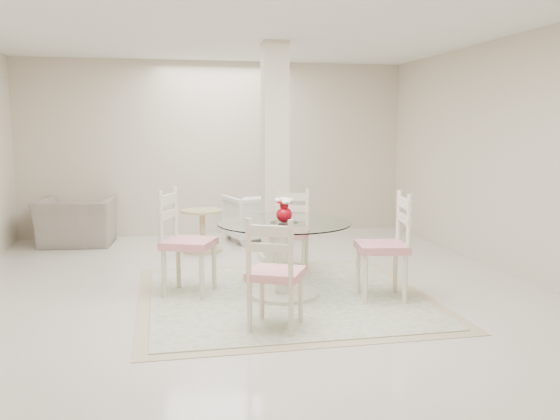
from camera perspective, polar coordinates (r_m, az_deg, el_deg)
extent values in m
plane|color=silver|center=(6.16, -2.74, -7.86)|extent=(7.00, 7.00, 0.00)
cube|color=beige|center=(9.40, -6.09, 5.90)|extent=(6.00, 0.02, 2.70)
cube|color=beige|center=(2.54, 9.29, 0.55)|extent=(6.00, 0.02, 2.70)
cube|color=beige|center=(7.04, 22.16, 4.71)|extent=(0.02, 7.00, 2.70)
cube|color=white|center=(6.01, -2.92, 17.74)|extent=(6.00, 7.00, 0.02)
cube|color=beige|center=(7.30, -0.49, 5.38)|extent=(0.30, 0.30, 2.70)
cube|color=tan|center=(5.96, 0.39, -8.35)|extent=(2.84, 2.84, 0.01)
cube|color=beige|center=(5.96, 0.39, -8.28)|extent=(2.60, 2.60, 0.01)
cylinder|color=beige|center=(5.95, 0.39, -8.15)|extent=(0.69, 0.69, 0.05)
cylinder|color=beige|center=(5.86, 0.39, -4.69)|extent=(0.17, 0.17, 0.71)
cylinder|color=beige|center=(5.80, 0.40, -1.44)|extent=(0.28, 0.28, 0.03)
cylinder|color=white|center=(5.80, 0.40, -1.24)|extent=(1.31, 1.31, 0.01)
ellipsoid|color=#9D0411|center=(5.78, 0.40, -0.44)|extent=(0.16, 0.16, 0.15)
cylinder|color=#9D0411|center=(5.77, 0.40, 0.47)|extent=(0.08, 0.08, 0.04)
cylinder|color=#9D0411|center=(5.77, 0.40, 0.77)|extent=(0.14, 0.14, 0.02)
ellipsoid|color=white|center=(5.76, 0.40, 0.99)|extent=(0.09, 0.09, 0.04)
ellipsoid|color=white|center=(5.79, 0.83, 0.89)|extent=(0.09, 0.09, 0.04)
ellipsoid|color=white|center=(5.78, -0.08, 0.93)|extent=(0.09, 0.09, 0.04)
ellipsoid|color=white|center=(5.72, 0.59, 0.76)|extent=(0.09, 0.09, 0.04)
ellipsoid|color=white|center=(5.74, 0.85, 0.90)|extent=(0.09, 0.09, 0.04)
cylinder|color=#F6E8CA|center=(6.05, 7.51, -5.82)|extent=(0.05, 0.05, 0.49)
cylinder|color=#F6E8CA|center=(5.69, 8.21, -6.72)|extent=(0.05, 0.05, 0.49)
cylinder|color=#F6E8CA|center=(6.13, 11.03, -5.72)|extent=(0.05, 0.05, 0.49)
cylinder|color=#F6E8CA|center=(5.77, 11.95, -6.59)|extent=(0.05, 0.05, 0.49)
cube|color=#B51326|center=(5.85, 9.74, -3.53)|extent=(0.53, 0.53, 0.07)
cube|color=#F6E8CA|center=(5.84, 11.85, -0.08)|extent=(0.11, 0.43, 0.57)
cylinder|color=beige|center=(6.68, -0.74, -4.61)|extent=(0.04, 0.04, 0.45)
cylinder|color=beige|center=(6.63, 2.26, -4.71)|extent=(0.04, 0.04, 0.45)
cylinder|color=beige|center=(7.02, -0.26, -4.00)|extent=(0.04, 0.04, 0.45)
cylinder|color=beige|center=(6.97, 2.59, -4.09)|extent=(0.04, 0.04, 0.45)
cube|color=red|center=(6.77, 0.97, -2.22)|extent=(0.55, 0.55, 0.07)
cube|color=beige|center=(6.92, 1.20, 0.72)|extent=(0.38, 0.18, 0.52)
cylinder|color=beige|center=(5.80, -7.54, -6.39)|extent=(0.05, 0.05, 0.49)
cylinder|color=beige|center=(6.15, -6.37, -5.53)|extent=(0.05, 0.05, 0.49)
cylinder|color=beige|center=(5.93, -11.09, -6.14)|extent=(0.05, 0.05, 0.49)
cylinder|color=beige|center=(6.28, -9.75, -5.33)|extent=(0.05, 0.05, 0.49)
cube|color=red|center=(5.98, -8.74, -3.19)|extent=(0.62, 0.62, 0.08)
cube|color=beige|center=(6.00, -10.74, 0.29)|extent=(0.21, 0.41, 0.58)
cylinder|color=beige|center=(5.11, 2.02, -8.58)|extent=(0.04, 0.04, 0.44)
cylinder|color=beige|center=(5.20, -1.75, -8.30)|extent=(0.04, 0.04, 0.44)
cylinder|color=beige|center=(4.79, 1.08, -9.72)|extent=(0.04, 0.04, 0.44)
cylinder|color=beige|center=(4.88, -2.94, -9.39)|extent=(0.04, 0.04, 0.44)
cube|color=red|center=(4.92, -0.40, -6.14)|extent=(0.57, 0.57, 0.07)
cube|color=beige|center=(4.67, -1.03, -2.85)|extent=(0.36, 0.21, 0.52)
imported|color=gray|center=(8.97, -19.02, -1.10)|extent=(1.11, 1.00, 0.67)
imported|color=white|center=(8.83, -2.59, -0.72)|extent=(0.92, 0.93, 0.70)
cylinder|color=tan|center=(8.16, -7.44, -3.83)|extent=(0.53, 0.53, 0.04)
cylinder|color=tan|center=(8.11, -7.47, -2.00)|extent=(0.08, 0.08, 0.51)
cylinder|color=tan|center=(8.07, -7.50, -0.11)|extent=(0.55, 0.55, 0.03)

